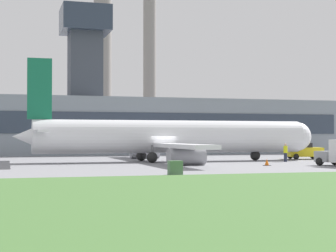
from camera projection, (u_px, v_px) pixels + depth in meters
name	position (u px, v px, depth m)	size (l,w,h in m)	color
ground_plane	(163.00, 162.00, 53.81)	(400.00, 400.00, 0.00)	gray
terminal_building	(110.00, 123.00, 79.66)	(64.52, 13.53, 20.64)	gray
smokestack_left	(103.00, 36.00, 110.37)	(4.02, 4.02, 44.11)	gray
smokestack_right	(150.00, 40.00, 114.16)	(3.00, 3.00, 43.81)	gray
airplane	(169.00, 137.00, 55.31)	(30.50, 27.56, 9.75)	silver
pushback_tug	(305.00, 152.00, 61.09)	(3.98, 2.98, 1.78)	yellow
ground_crew_person	(285.00, 152.00, 54.84)	(0.45, 0.45, 1.79)	#23283D
traffic_cone_near_nose	(267.00, 162.00, 47.71)	(0.55, 0.55, 0.59)	black
utility_cabinet	(175.00, 168.00, 36.13)	(0.85, 0.68, 0.92)	#4C724C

